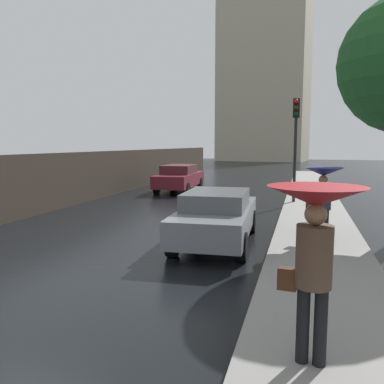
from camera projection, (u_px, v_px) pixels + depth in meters
ground at (12, 291)px, 6.72m from camera, size 120.00×120.00×0.00m
sidewalk_strip at (329, 324)px, 5.34m from camera, size 2.20×60.00×0.14m
car_grey_near_kerb at (217, 216)px, 9.85m from camera, size 1.92×4.39×1.33m
car_maroon_mid_road at (179, 177)px, 20.74m from camera, size 1.88×4.51×1.39m
pedestrian_with_umbrella_near at (315, 227)px, 4.08m from camera, size 1.01×1.01×1.92m
pedestrian_with_umbrella_far at (323, 186)px, 9.36m from camera, size 0.92×0.92×1.79m
traffic_light at (296, 131)px, 15.74m from camera, size 0.26×0.39×4.11m
distant_tower at (265, 43)px, 56.49m from camera, size 13.20×9.64×33.58m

